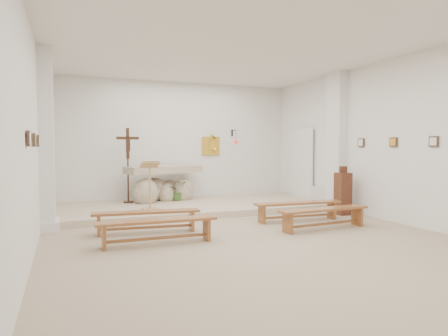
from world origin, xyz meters
name	(u,v)px	position (x,y,z in m)	size (l,w,h in m)	color
ground	(250,237)	(0.00, 0.00, 0.00)	(7.00, 10.00, 0.00)	tan
wall_left	(32,138)	(-3.49, 0.00, 1.75)	(0.02, 10.00, 3.50)	white
wall_right	(401,141)	(3.49, 0.00, 1.75)	(0.02, 10.00, 3.50)	white
wall_back	(177,142)	(0.00, 4.99, 1.75)	(7.00, 0.02, 3.50)	white
ceiling	(251,39)	(0.00, 0.00, 3.49)	(7.00, 10.00, 0.02)	silver
sanctuary_platform	(192,206)	(0.00, 3.50, 0.07)	(6.98, 3.00, 0.15)	#C0AD93
pilaster_left	(47,140)	(-3.37, 2.00, 1.75)	(0.26, 0.55, 3.50)	white
pilaster_right	(336,142)	(3.37, 2.00, 1.75)	(0.26, 0.55, 3.50)	white
gold_wall_relief	(211,146)	(1.05, 4.96, 1.65)	(0.55, 0.04, 0.55)	gold
sanctuary_lamp	(235,141)	(1.75, 4.71, 1.81)	(0.11, 0.36, 0.44)	black
station_frame_left_front	(29,139)	(-3.47, -0.80, 1.72)	(0.03, 0.20, 0.20)	#42291D
station_frame_left_mid	(34,140)	(-3.47, 0.20, 1.72)	(0.03, 0.20, 0.20)	#42291D
station_frame_left_rear	(38,141)	(-3.47, 1.20, 1.72)	(0.03, 0.20, 0.20)	#42291D
station_frame_right_front	(434,141)	(3.47, -0.80, 1.72)	(0.03, 0.20, 0.20)	#42291D
station_frame_right_mid	(393,142)	(3.47, 0.20, 1.72)	(0.03, 0.20, 0.20)	#42291D
station_frame_right_rear	(361,143)	(3.47, 1.20, 1.72)	(0.03, 0.20, 0.20)	#42291D
radiator_left	(46,211)	(-3.43, 2.70, 0.27)	(0.10, 0.85, 0.52)	silver
radiator_right	(321,196)	(3.43, 2.70, 0.27)	(0.10, 0.85, 0.52)	silver
altar	(163,186)	(-0.59, 4.30, 0.55)	(2.15, 1.24, 1.04)	beige
lectern	(150,185)	(-1.22, 2.83, 0.73)	(0.43, 0.37, 1.17)	tan
crucifix_stand	(128,160)	(-1.51, 4.30, 1.28)	(0.59, 0.26, 1.96)	#3A2312
potted_plant	(178,191)	(-0.20, 4.20, 0.42)	(0.48, 0.41, 0.53)	#375D25
donation_pedestal	(343,193)	(3.10, 1.37, 0.51)	(0.32, 0.32, 1.16)	#522817
bench_left_front	(147,216)	(-1.65, 1.05, 0.31)	(2.01, 0.53, 0.42)	brown
bench_right_front	(298,207)	(1.65, 1.05, 0.31)	(2.00, 0.43, 0.42)	brown
bench_left_second	(158,226)	(-1.65, 0.10, 0.31)	(1.99, 0.34, 0.42)	brown
bench_right_second	(324,213)	(1.65, 0.10, 0.31)	(2.00, 0.44, 0.42)	brown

